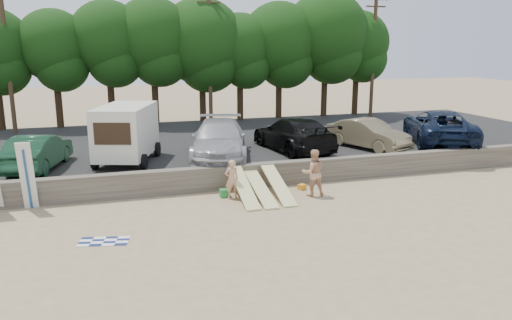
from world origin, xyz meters
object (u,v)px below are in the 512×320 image
object	(u,v)px
box_trailer	(126,131)
car_5	(439,127)
car_2	(219,140)
car_1	(38,152)
car_4	(368,134)
beachgoer_a	(232,179)
car_3	(293,134)
cooler	(225,193)
beachgoer_b	(313,173)

from	to	relation	value
box_trailer	car_5	xyz separation A→B (m)	(16.28, -0.30, -0.55)
car_2	car_5	distance (m)	12.14
car_5	car_1	bearing A→B (deg)	23.26
car_4	beachgoer_a	bearing A→B (deg)	-174.64
car_2	car_3	bearing A→B (deg)	23.86
beachgoer_a	cooler	bearing A→B (deg)	-51.62
car_4	beachgoer_a	xyz separation A→B (m)	(-8.26, -4.10, -0.66)
car_1	car_3	xyz separation A→B (m)	(11.78, 0.35, 0.08)
car_4	box_trailer	bearing A→B (deg)	156.99
car_5	cooler	bearing A→B (deg)	40.81
box_trailer	beachgoer_b	size ratio (longest dim) A/B	2.36
box_trailer	beachgoer_b	bearing A→B (deg)	-18.02
car_1	beachgoer_b	distance (m)	11.68
car_1	car_5	distance (m)	19.98
beachgoer_a	beachgoer_b	distance (m)	3.24
car_3	car_5	xyz separation A→B (m)	(8.20, -0.47, 0.05)
car_4	beachgoer_b	size ratio (longest dim) A/B	2.38
beachgoer_a	cooler	world-z (taller)	beachgoer_a
box_trailer	car_1	xyz separation A→B (m)	(-3.70, -0.17, -0.69)
car_5	car_3	bearing A→B (deg)	20.35
box_trailer	car_1	world-z (taller)	box_trailer
car_3	car_5	bearing A→B (deg)	169.46
car_1	beachgoer_a	xyz separation A→B (m)	(7.39, -4.34, -0.67)
car_1	car_2	bearing A→B (deg)	-168.49
car_4	cooler	world-z (taller)	car_4
car_3	beachgoer_a	xyz separation A→B (m)	(-4.39, -4.68, -0.76)
beachgoer_b	beachgoer_a	bearing A→B (deg)	-3.04
car_5	beachgoer_b	world-z (taller)	car_5
car_5	beachgoer_b	xyz separation A→B (m)	(-9.40, -4.80, -0.64)
car_1	cooler	bearing A→B (deg)	164.00
car_2	cooler	world-z (taller)	car_2
car_4	car_2	bearing A→B (deg)	159.44
car_5	cooler	distance (m)	13.49
box_trailer	car_2	world-z (taller)	box_trailer
car_3	beachgoer_b	xyz separation A→B (m)	(-1.20, -5.27, -0.59)
box_trailer	car_1	bearing A→B (deg)	-158.75
car_2	car_4	bearing A→B (deg)	14.95
car_5	cooler	xyz separation A→B (m)	(-12.82, -3.97, -1.42)
car_3	car_4	size ratio (longest dim) A/B	1.28
car_2	car_3	world-z (taller)	car_2
car_2	car_3	xyz separation A→B (m)	(3.94, 0.65, -0.05)
car_3	beachgoer_a	world-z (taller)	car_3
car_3	car_5	world-z (taller)	car_5
box_trailer	car_4	xyz separation A→B (m)	(11.96, -0.42, -0.70)
car_3	beachgoer_b	size ratio (longest dim) A/B	3.04
car_3	cooler	bearing A→B (deg)	36.55
car_5	beachgoer_a	xyz separation A→B (m)	(-12.58, -4.22, -0.81)
box_trailer	car_3	bearing A→B (deg)	19.76
car_1	car_5	size ratio (longest dim) A/B	0.71
car_4	cooler	xyz separation A→B (m)	(-8.50, -3.85, -1.28)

